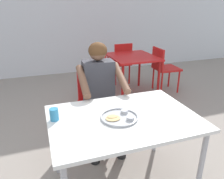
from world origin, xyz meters
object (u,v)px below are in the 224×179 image
object	(u,v)px
thali_tray	(120,117)
drinking_cup	(54,114)
chair_red_left	(98,72)
table_foreground	(123,124)
diner_foreground	(101,88)
chair_red_right	(163,66)
chair_red_far	(121,61)
table_background_red	(132,61)
chair_foreground	(96,99)

from	to	relation	value
thali_tray	drinking_cup	size ratio (longest dim) A/B	3.09
thali_tray	chair_red_left	world-z (taller)	chair_red_left
table_foreground	diner_foreground	bearing A→B (deg)	89.72
chair_red_left	chair_red_right	bearing A→B (deg)	-0.76
chair_red_right	drinking_cup	bearing A→B (deg)	-139.37
drinking_cup	chair_red_far	bearing A→B (deg)	58.36
table_foreground	chair_red_far	xyz separation A→B (m)	(1.02, 2.67, -0.17)
table_foreground	chair_red_right	size ratio (longest dim) A/B	1.44
table_background_red	table_foreground	bearing A→B (deg)	-116.13
table_foreground	drinking_cup	distance (m)	0.57
thali_tray	diner_foreground	bearing A→B (deg)	86.41
chair_red_left	chair_red_far	world-z (taller)	chair_red_left
table_foreground	thali_tray	world-z (taller)	thali_tray
diner_foreground	chair_red_far	xyz separation A→B (m)	(1.02, 1.99, -0.25)
table_foreground	drinking_cup	xyz separation A→B (m)	(-0.54, 0.13, 0.12)
table_foreground	chair_red_left	xyz separation A→B (m)	(0.34, 1.99, -0.16)
chair_red_left	table_foreground	bearing A→B (deg)	-99.75
chair_red_left	chair_red_right	size ratio (longest dim) A/B	1.03
chair_red_far	drinking_cup	bearing A→B (deg)	-121.64
chair_red_right	chair_red_far	xyz separation A→B (m)	(-0.58, 0.70, -0.01)
table_foreground	chair_red_far	distance (m)	2.87
drinking_cup	chair_red_right	bearing A→B (deg)	40.63
drinking_cup	diner_foreground	bearing A→B (deg)	45.38
table_foreground	chair_foreground	distance (m)	0.92
drinking_cup	chair_red_right	distance (m)	2.85
drinking_cup	diner_foreground	world-z (taller)	diner_foreground
drinking_cup	chair_red_left	xyz separation A→B (m)	(0.89, 1.86, -0.28)
chair_red_far	chair_red_left	bearing A→B (deg)	-134.94
drinking_cup	chair_foreground	bearing A→B (deg)	54.50
table_foreground	diner_foreground	xyz separation A→B (m)	(0.00, 0.68, 0.07)
thali_tray	chair_red_right	world-z (taller)	chair_red_right
drinking_cup	chair_red_left	distance (m)	2.08
drinking_cup	chair_foreground	world-z (taller)	chair_foreground
table_foreground	chair_red_right	distance (m)	2.55
table_foreground	chair_red_left	world-z (taller)	chair_red_left
thali_tray	drinking_cup	bearing A→B (deg)	163.99
chair_red_left	chair_red_far	distance (m)	0.96
table_background_red	chair_red_right	xyz separation A→B (m)	(0.62, -0.03, -0.14)
thali_tray	chair_red_far	world-z (taller)	chair_red_far
chair_red_left	chair_red_right	world-z (taller)	chair_red_left
diner_foreground	chair_red_far	distance (m)	2.25
drinking_cup	thali_tray	bearing A→B (deg)	-16.01
table_foreground	chair_red_left	size ratio (longest dim) A/B	1.40
chair_foreground	chair_red_far	xyz separation A→B (m)	(1.01, 1.77, -0.01)
drinking_cup	chair_red_far	distance (m)	3.00
diner_foreground	thali_tray	bearing A→B (deg)	-93.59
chair_foreground	table_background_red	bearing A→B (deg)	48.46
diner_foreground	chair_red_left	bearing A→B (deg)	75.48
diner_foreground	table_background_red	distance (m)	1.65
thali_tray	drinking_cup	xyz separation A→B (m)	(-0.50, 0.14, 0.04)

